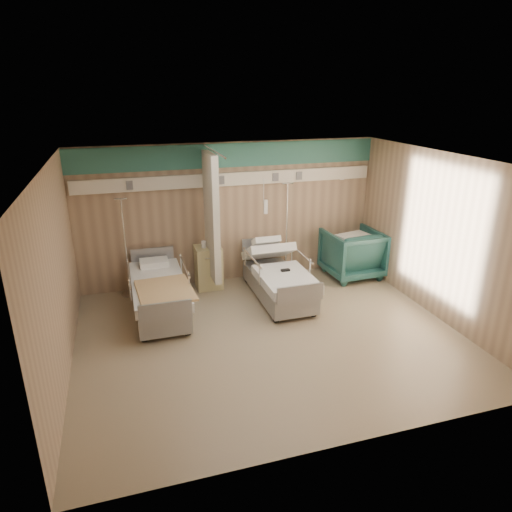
% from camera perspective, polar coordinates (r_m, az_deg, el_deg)
% --- Properties ---
extents(ground, '(6.00, 5.00, 0.00)m').
position_cam_1_polar(ground, '(7.46, 1.73, -9.99)').
color(ground, gray).
rests_on(ground, ground).
extents(room_walls, '(6.04, 5.04, 2.82)m').
position_cam_1_polar(room_walls, '(6.94, 0.98, 4.42)').
color(room_walls, tan).
rests_on(room_walls, ground).
extents(bed_right, '(1.00, 2.16, 0.63)m').
position_cam_1_polar(bed_right, '(8.59, 2.80, -3.38)').
color(bed_right, white).
rests_on(bed_right, ground).
extents(bed_left, '(1.00, 2.16, 0.63)m').
position_cam_1_polar(bed_left, '(8.17, -11.96, -5.11)').
color(bed_left, white).
rests_on(bed_left, ground).
extents(bedside_cabinet, '(0.50, 0.48, 0.85)m').
position_cam_1_polar(bedside_cabinet, '(9.07, -5.97, -1.39)').
color(bedside_cabinet, '#CBBD7F').
rests_on(bedside_cabinet, ground).
extents(visitor_armchair, '(1.12, 1.15, 1.01)m').
position_cam_1_polar(visitor_armchair, '(9.75, 11.92, 0.33)').
color(visitor_armchair, '#1F4D4A').
rests_on(visitor_armchair, ground).
extents(waffle_blanket, '(0.78, 0.72, 0.08)m').
position_cam_1_polar(waffle_blanket, '(9.55, 12.50, 3.29)').
color(waffle_blanket, white).
rests_on(waffle_blanket, visitor_armchair).
extents(iv_stand_right, '(0.36, 0.36, 2.01)m').
position_cam_1_polar(iv_stand_right, '(9.53, 3.75, -0.32)').
color(iv_stand_right, silver).
rests_on(iv_stand_right, ground).
extents(iv_stand_left, '(0.34, 0.34, 1.90)m').
position_cam_1_polar(iv_stand_left, '(9.03, -15.63, -2.42)').
color(iv_stand_left, silver).
rests_on(iv_stand_left, ground).
extents(call_remote, '(0.16, 0.07, 0.04)m').
position_cam_1_polar(call_remote, '(8.30, 3.69, -1.77)').
color(call_remote, black).
rests_on(call_remote, bed_right).
extents(tan_blanket, '(0.94, 1.15, 0.04)m').
position_cam_1_polar(tan_blanket, '(7.62, -11.30, -4.22)').
color(tan_blanket, tan).
rests_on(tan_blanket, bed_left).
extents(toiletry_bag, '(0.23, 0.16, 0.11)m').
position_cam_1_polar(toiletry_bag, '(8.97, -5.32, 1.67)').
color(toiletry_bag, black).
rests_on(toiletry_bag, bedside_cabinet).
extents(white_cup, '(0.12, 0.12, 0.14)m').
position_cam_1_polar(white_cup, '(8.86, -6.54, 1.46)').
color(white_cup, white).
rests_on(white_cup, bedside_cabinet).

